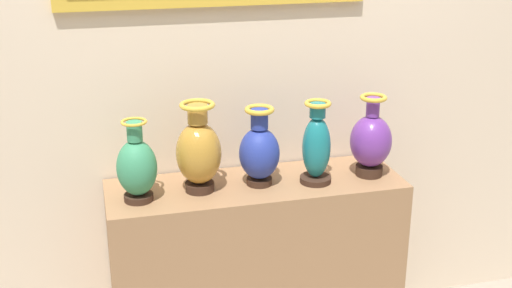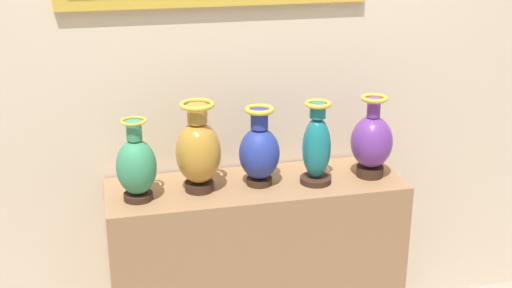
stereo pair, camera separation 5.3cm
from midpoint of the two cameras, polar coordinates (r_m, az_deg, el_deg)
The scene contains 7 objects.
display_shelf at distance 3.10m, azimuth 0.50°, elevation -10.42°, with size 1.29×0.41×0.83m, color #99704C.
back_wall at distance 2.98m, azimuth -0.75°, elevation 9.51°, with size 3.63×0.14×2.85m.
vase_jade at distance 2.74m, azimuth -9.57°, elevation -1.87°, with size 0.16×0.16×0.34m.
vase_ochre at distance 2.78m, azimuth -4.37°, elevation -0.58°, with size 0.19×0.19×0.39m.
vase_cobalt at distance 2.84m, azimuth 0.82°, elevation -0.59°, with size 0.17×0.17×0.35m.
vase_teal at distance 2.87m, azimuth 5.69°, elevation -0.23°, with size 0.14×0.14×0.36m.
vase_violet at distance 2.98m, azimuth 10.29°, elevation 0.19°, with size 0.18×0.18×0.37m.
Camera 2 is at (-0.61, -2.60, 1.99)m, focal length 47.16 mm.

